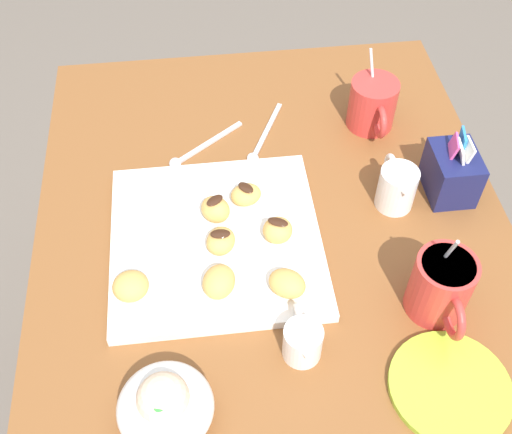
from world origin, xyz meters
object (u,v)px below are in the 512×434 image
coffee_mug_red_right (442,286)px  beignet_6 (284,284)px  beignet_0 (215,209)px  beignet_2 (219,282)px  coffee_mug_red_left (373,103)px  beignet_4 (246,195)px  chocolate_sauce_pitcher (303,340)px  ice_cream_bowl (165,405)px  beignet_1 (221,241)px  beignet_3 (278,230)px  beignet_5 (131,286)px  dining_table (270,270)px  cream_pitcher_white (397,186)px  sugar_caddy (452,172)px  pastry_plate_square (216,240)px  saucer_lime_left (450,387)px

coffee_mug_red_right → beignet_6: size_ratio=2.83×
beignet_0 → beignet_2: (0.13, -0.01, -0.00)m
coffee_mug_red_left → beignet_4: size_ratio=2.81×
beignet_6 → chocolate_sauce_pitcher: bearing=6.8°
ice_cream_bowl → beignet_2: (-0.17, 0.08, -0.00)m
coffee_mug_red_left → beignet_1: 0.39m
coffee_mug_red_left → beignet_3: coffee_mug_red_left is taller
beignet_0 → beignet_5: beignet_0 is taller
beignet_4 → beignet_6: size_ratio=0.90×
dining_table → coffee_mug_red_right: bearing=46.0°
ice_cream_bowl → cream_pitcher_white: bearing=130.4°
sugar_caddy → beignet_6: bearing=-59.7°
pastry_plate_square → chocolate_sauce_pitcher: (0.19, 0.10, 0.02)m
saucer_lime_left → beignet_5: beignet_5 is taller
coffee_mug_red_left → saucer_lime_left: 0.51m
saucer_lime_left → pastry_plate_square: bearing=-134.1°
ice_cream_bowl → beignet_1: (-0.24, 0.09, -0.01)m
beignet_5 → sugar_caddy: bearing=106.6°
dining_table → ice_cream_bowl: ice_cream_bowl is taller
dining_table → coffee_mug_red_right: (0.20, 0.20, 0.21)m
pastry_plate_square → beignet_3: (0.01, 0.09, 0.03)m
coffee_mug_red_left → beignet_3: (0.25, -0.20, -0.01)m
pastry_plate_square → beignet_0: size_ratio=6.57×
beignet_4 → beignet_5: 0.23m
dining_table → ice_cream_bowl: size_ratio=7.28×
chocolate_sauce_pitcher → coffee_mug_red_left: bearing=155.6°
beignet_6 → coffee_mug_red_right: bearing=78.4°
sugar_caddy → beignet_0: size_ratio=2.22×
pastry_plate_square → beignet_5: beignet_5 is taller
dining_table → pastry_plate_square: 0.19m
sugar_caddy → beignet_6: (0.17, -0.29, -0.01)m
coffee_mug_red_left → cream_pitcher_white: bearing=-1.9°
pastry_plate_square → beignet_2: beignet_2 is taller
pastry_plate_square → chocolate_sauce_pitcher: bearing=26.9°
ice_cream_bowl → beignet_4: 0.36m
dining_table → beignet_0: size_ratio=17.99×
pastry_plate_square → beignet_4: 0.09m
saucer_lime_left → ice_cream_bowl: bearing=-90.8°
coffee_mug_red_right → coffee_mug_red_left: bearing=180.0°
pastry_plate_square → beignet_3: bearing=82.6°
dining_table → beignet_6: beignet_6 is taller
ice_cream_bowl → beignet_1: ice_cream_bowl is taller
saucer_lime_left → beignet_2: beignet_2 is taller
sugar_caddy → beignet_6: size_ratio=1.96×
beignet_2 → dining_table: bearing=146.2°
pastry_plate_square → beignet_4: bearing=141.4°
coffee_mug_red_left → beignet_4: coffee_mug_red_left is taller
coffee_mug_red_left → beignet_2: size_ratio=2.48×
cream_pitcher_white → saucer_lime_left: bearing=-1.7°
sugar_caddy → beignet_4: (-0.00, -0.33, -0.01)m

